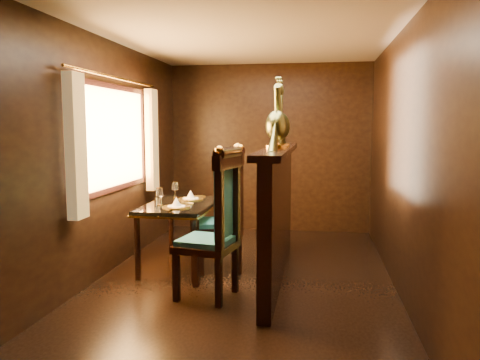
{
  "coord_description": "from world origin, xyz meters",
  "views": [
    {
      "loc": [
        0.72,
        -4.53,
        1.58
      ],
      "look_at": [
        -0.07,
        0.26,
        1.02
      ],
      "focal_mm": 35.0,
      "sensor_mm": 36.0,
      "label": 1
    }
  ],
  "objects_px": {
    "chair_right": "(231,204)",
    "peacock_left": "(277,112)",
    "dining_table": "(180,209)",
    "chair_left": "(219,220)",
    "peacock_right": "(280,114)"
  },
  "relations": [
    {
      "from": "chair_right",
      "to": "peacock_left",
      "type": "relative_size",
      "value": 1.96
    },
    {
      "from": "dining_table",
      "to": "chair_left",
      "type": "xyz_separation_m",
      "value": [
        0.65,
        -0.93,
        0.09
      ]
    },
    {
      "from": "chair_right",
      "to": "peacock_right",
      "type": "distance_m",
      "value": 1.11
    },
    {
      "from": "chair_right",
      "to": "peacock_left",
      "type": "bearing_deg",
      "value": -52.54
    },
    {
      "from": "peacock_left",
      "to": "peacock_right",
      "type": "height_order",
      "value": "peacock_left"
    },
    {
      "from": "chair_left",
      "to": "peacock_left",
      "type": "xyz_separation_m",
      "value": [
        0.47,
        0.48,
        0.98
      ]
    },
    {
      "from": "chair_right",
      "to": "peacock_right",
      "type": "xyz_separation_m",
      "value": [
        0.53,
        0.03,
        0.98
      ]
    },
    {
      "from": "dining_table",
      "to": "peacock_left",
      "type": "bearing_deg",
      "value": -21.29
    },
    {
      "from": "dining_table",
      "to": "peacock_right",
      "type": "bearing_deg",
      "value": 0.98
    },
    {
      "from": "chair_left",
      "to": "peacock_right",
      "type": "xyz_separation_m",
      "value": [
        0.47,
        0.94,
        0.97
      ]
    },
    {
      "from": "peacock_left",
      "to": "peacock_right",
      "type": "relative_size",
      "value": 1.03
    },
    {
      "from": "peacock_left",
      "to": "dining_table",
      "type": "bearing_deg",
      "value": 157.96
    },
    {
      "from": "dining_table",
      "to": "chair_right",
      "type": "height_order",
      "value": "chair_right"
    },
    {
      "from": "dining_table",
      "to": "chair_right",
      "type": "bearing_deg",
      "value": -1.78
    },
    {
      "from": "dining_table",
      "to": "peacock_left",
      "type": "relative_size",
      "value": 1.73
    }
  ]
}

